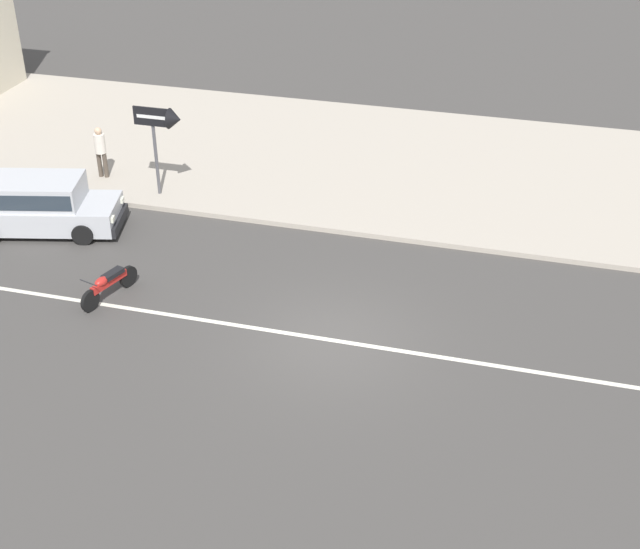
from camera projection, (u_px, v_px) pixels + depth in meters
ground_plane at (332, 340)px, 20.83m from camera, size 160.00×160.00×0.00m
lane_centre_stripe at (332, 340)px, 20.83m from camera, size 50.40×0.14×0.01m
kerb_strip at (409, 166)px, 29.13m from camera, size 68.00×10.00×0.15m
minivan_silver_2 at (37, 203)px, 25.12m from camera, size 4.63×2.68×1.56m
motorcycle_0 at (109, 284)px, 22.19m from camera, size 0.78×1.87×0.80m
arrow_signboard at (168, 123)px, 25.90m from camera, size 1.48×0.61×2.79m
pedestrian_near_clock at (100, 148)px, 27.78m from camera, size 0.34×0.34×1.66m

